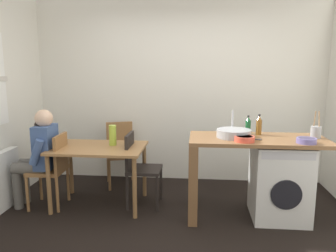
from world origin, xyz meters
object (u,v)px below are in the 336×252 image
Objects in this scene: bottle_squat_brown at (259,126)px; colander at (306,140)px; washing_machine at (279,181)px; utensil_crock at (316,132)px; seated_person at (39,153)px; vase at (113,135)px; chair_opposite at (138,165)px; bottle_tall_green at (248,126)px; mixing_bowl at (245,138)px; dining_table at (99,154)px; chair_spare_by_wall at (120,150)px; chair_person_seat at (53,166)px.

colander is (0.41, -0.39, -0.08)m from bottle_squat_brown.
washing_machine is 2.87× the size of utensil_crock.
seated_person is 6.00× the size of colander.
seated_person is 0.90m from vase.
chair_opposite is at bearing 179.02° from bottle_squat_brown.
bottle_tall_green is (-0.34, 0.22, 0.59)m from washing_machine.
mixing_bowl is at bearing -16.22° from vase.
chair_spare_by_wall is (0.08, 0.77, -0.14)m from dining_table.
seated_person reaches higher than chair_spare_by_wall.
chair_opposite is 0.75× the size of seated_person.
chair_person_seat is 1.05× the size of washing_machine.
seated_person reaches higher than bottle_tall_green.
chair_person_seat is at bearing -180.00° from utensil_crock.
dining_table is 4.39× the size of vase.
chair_opposite is (1.02, 0.15, 0.00)m from chair_person_seat.
dining_table is 0.71m from seated_person.
colander is at bearing -97.90° from chair_person_seat.
mixing_bowl is at bearing -155.48° from washing_machine.
bottle_tall_green is at bearing 77.56° from mixing_bowl.
utensil_crock is at bearing -2.23° from dining_table.
seated_person reaches higher than chair_person_seat.
seated_person is 3.04m from colander.
chair_person_seat is at bearing -90.00° from seated_person.
chair_opposite is at bearing -85.07° from seated_person.
dining_table is 4.61× the size of bottle_squat_brown.
chair_person_seat is 4.14× the size of bottle_tall_green.
colander is 0.80× the size of vase.
bottle_tall_green reaches higher than mixing_bowl.
bottle_tall_green is 0.69m from colander.
dining_table is 0.79m from chair_spare_by_wall.
washing_machine is 0.66m from bottle_squat_brown.
chair_person_seat is 3.07m from utensil_crock.
bottle_squat_brown is at bearing -2.43° from vase.
utensil_crock is at bearing -92.36° from seated_person.
mixing_bowl reaches higher than chair_spare_by_wall.
chair_person_seat is 3.78× the size of bottle_squat_brown.
dining_table is 1.93m from bottle_squat_brown.
bottle_squat_brown is (0.12, -0.04, 0.01)m from bottle_tall_green.
colander is at bearing -9.03° from dining_table.
vase reaches higher than chair_opposite.
washing_machine reaches higher than dining_table.
mixing_bowl is 1.60m from vase.
dining_table is 0.92× the size of seated_person.
chair_opposite is 1.51m from bottle_squat_brown.
dining_table is at bearing -83.85° from chair_opposite.
chair_spare_by_wall is 2.03m from bottle_squat_brown.
chair_spare_by_wall is at bearing 160.21° from utensil_crock.
dining_table is at bearing -179.21° from bottle_squat_brown.
chair_person_seat is 3.00× the size of utensil_crock.
mixing_bowl is at bearing -11.62° from dining_table.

